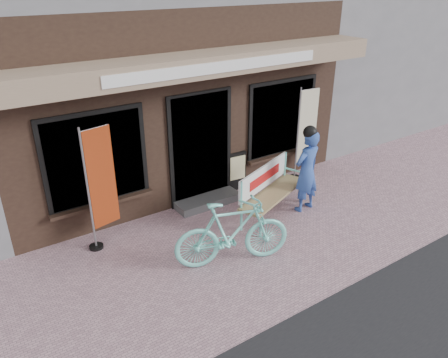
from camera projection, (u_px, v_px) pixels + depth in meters
ground at (263, 246)px, 7.27m from camera, size 70.00×70.00×0.00m
storefront at (130, 28)px, 9.70m from camera, size 7.00×6.77×6.00m
neighbor_right_near at (364, 16)px, 14.46m from camera, size 10.00×7.00×5.60m
bench at (269, 187)px, 8.02m from camera, size 1.80×1.06×0.95m
person at (307, 170)px, 8.07m from camera, size 0.62×0.44×1.68m
bicycle at (232, 233)px, 6.64m from camera, size 1.87×1.07×1.08m
nobori_red at (100, 185)px, 6.90m from camera, size 0.62×0.27×2.10m
nobori_cream at (305, 132)px, 9.31m from camera, size 0.60×0.24×2.03m
menu_stand at (237, 171)px, 8.99m from camera, size 0.42×0.12×0.83m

